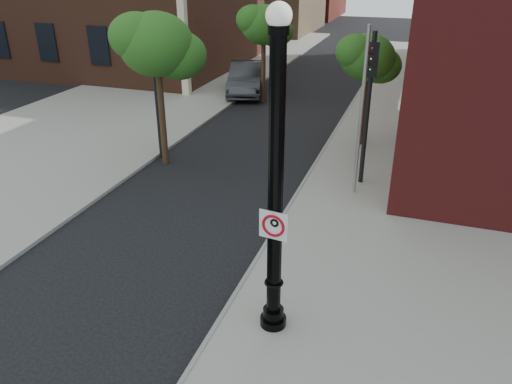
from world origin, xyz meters
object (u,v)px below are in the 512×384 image
(no_parking_sign, at_px, (273,225))
(traffic_signal_right, at_px, (370,86))
(parked_car, at_px, (246,78))
(traffic_signal_left, at_px, (154,66))
(lamppost, at_px, (275,202))

(no_parking_sign, xyz_separation_m, traffic_signal_right, (0.69, 8.18, 0.85))
(parked_car, distance_m, traffic_signal_left, 10.87)
(parked_car, height_order, traffic_signal_right, traffic_signal_right)
(lamppost, height_order, parked_car, lamppost)
(lamppost, height_order, traffic_signal_right, lamppost)
(no_parking_sign, bearing_deg, lamppost, 103.75)
(lamppost, xyz_separation_m, no_parking_sign, (0.02, -0.17, -0.42))
(no_parking_sign, relative_size, parked_car, 0.11)
(parked_car, bearing_deg, traffic_signal_right, -68.04)
(lamppost, xyz_separation_m, traffic_signal_left, (-7.07, 8.10, 0.51))
(lamppost, bearing_deg, traffic_signal_right, 84.93)
(lamppost, distance_m, traffic_signal_left, 10.76)
(lamppost, height_order, no_parking_sign, lamppost)
(parked_car, bearing_deg, traffic_signal_left, -103.86)
(parked_car, distance_m, traffic_signal_right, 13.54)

